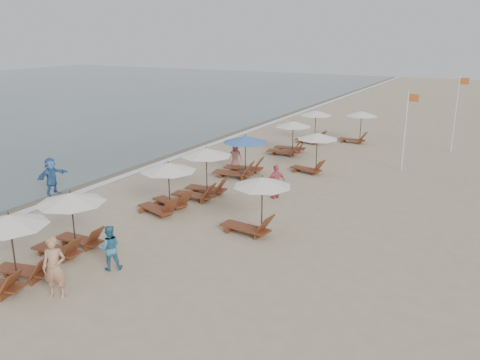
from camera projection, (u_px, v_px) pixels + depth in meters
The scene contains 20 objects.
ground at pixel (236, 288), 14.84m from camera, with size 160.00×160.00×0.00m, color tan.
wet_sand_band at pixel (132, 164), 28.98m from camera, with size 3.20×140.00×0.01m, color #6B5E4C.
foam_line at pixel (150, 167), 28.39m from camera, with size 0.50×140.00×0.02m, color white.
lounger_station_0 at pixel (9, 250), 14.65m from camera, with size 2.56×2.25×2.34m.
lounger_station_1 at pixel (69, 220), 16.98m from camera, with size 2.53×2.34×2.20m.
lounger_station_2 at pixel (165, 185), 20.96m from camera, with size 2.60×2.38×2.18m.
lounger_station_3 at pixel (203, 173), 22.74m from camera, with size 2.65×2.35×2.38m.
lounger_station_4 at pixel (241, 156), 26.31m from camera, with size 2.83×2.45×2.21m.
lounger_station_5 at pixel (289, 137), 31.18m from camera, with size 2.67×2.31×2.13m.
lounger_station_6 at pixel (313, 125), 34.43m from camera, with size 2.44×2.24×2.28m.
inland_station_0 at pixel (255, 200), 18.54m from camera, with size 2.71×2.24×2.22m.
inland_station_1 at pixel (313, 146), 26.79m from camera, with size 2.56×2.24×2.22m.
inland_station_2 at pixel (358, 122), 34.28m from camera, with size 2.59×2.24×2.22m.
beachgoer_near at pixel (54, 267), 14.10m from camera, with size 0.68×0.45×1.88m, color tan.
beachgoer_mid_a at pixel (110, 248), 15.85m from camera, with size 0.73×0.57×1.51m, color teal.
beachgoer_far_a at pixel (276, 182), 22.74m from camera, with size 0.94×0.39×1.60m, color #CF5262.
beachgoer_far_b at pixel (235, 157), 27.58m from camera, with size 0.74×0.48×1.52m, color #B56D62.
waterline_walker at pixel (51, 176), 23.28m from camera, with size 1.66×0.53×1.79m, color #3666A4.
flag_pole_near at pixel (406, 127), 26.91m from camera, with size 0.59×0.08×4.46m.
flag_pole_far at pixel (456, 110), 31.18m from camera, with size 0.60×0.08×4.93m.
Camera 1 is at (6.44, -11.65, 7.34)m, focal length 37.00 mm.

